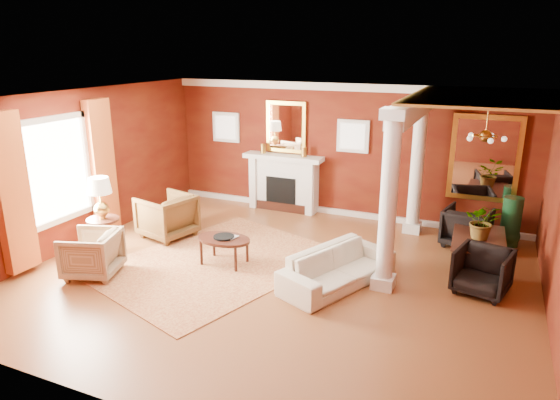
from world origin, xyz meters
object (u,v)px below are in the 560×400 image
at_px(sofa, 338,262).
at_px(armchair_leopard, 167,214).
at_px(armchair_stripe, 92,252).
at_px(coffee_table, 224,240).
at_px(side_table, 101,203).
at_px(dining_table, 480,244).

relative_size(sofa, armchair_leopard, 2.12).
bearing_deg(armchair_leopard, sofa, 94.05).
height_order(armchair_stripe, coffee_table, armchair_stripe).
height_order(armchair_leopard, side_table, side_table).
distance_m(sofa, dining_table, 2.58).
distance_m(sofa, side_table, 4.34).
height_order(side_table, dining_table, side_table).
distance_m(coffee_table, side_table, 2.34).
height_order(coffee_table, side_table, side_table).
bearing_deg(coffee_table, sofa, 0.82).
bearing_deg(dining_table, armchair_leopard, 97.01).
bearing_deg(armchair_stripe, side_table, -167.95).
bearing_deg(coffee_table, armchair_stripe, -144.51).
xyz_separation_m(sofa, side_table, (-4.27, -0.48, 0.56)).
relative_size(sofa, dining_table, 1.33).
relative_size(armchair_stripe, side_table, 0.58).
xyz_separation_m(armchair_leopard, side_table, (-0.55, -1.15, 0.48)).
relative_size(sofa, armchair_stripe, 2.40).
bearing_deg(sofa, armchair_stripe, 132.57).
bearing_deg(armchair_stripe, coffee_table, 107.21).
distance_m(armchair_leopard, side_table, 1.36).
bearing_deg(sofa, dining_table, -27.54).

